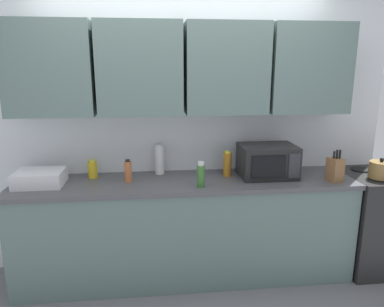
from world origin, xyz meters
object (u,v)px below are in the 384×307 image
Objects in this scene: microwave at (267,161)px; knife_block at (335,169)px; bottle_yellow_mustard at (93,169)px; bottle_white_jar at (160,159)px; kettle at (381,170)px; stove_range at (381,220)px; dish_rack at (40,178)px; bottle_spice_jar at (128,171)px; bottle_amber_vinegar at (227,164)px; bottle_green_oil at (201,175)px.

microwave is 1.75× the size of knife_block.
bottle_yellow_mustard is 0.59m from bottle_white_jar.
knife_block and bottle_white_jar have the same top height.
kettle is at bearing -11.44° from microwave.
stove_range is 5.52× the size of bottle_yellow_mustard.
dish_rack is 1.94× the size of bottle_spice_jar.
bottle_white_jar is (-0.59, 0.13, 0.03)m from bottle_amber_vinegar.
microwave is 2.91× the size of bottle_yellow_mustard.
stove_range is at bearing -6.54° from bottle_white_jar.
dish_rack is 1.38× the size of knife_block.
kettle is 0.91× the size of bottle_green_oil.
bottle_green_oil is at bearing -174.41° from stove_range.
knife_block is at bearing -179.08° from kettle.
knife_block is (-0.59, -0.15, 0.55)m from stove_range.
microwave reaches higher than bottle_amber_vinegar.
microwave is 1.75× the size of bottle_white_jar.
kettle is 0.69× the size of knife_block.
knife_block reaches higher than bottle_spice_jar.
bottle_white_jar is at bearing 128.33° from bottle_green_oil.
knife_block is (2.44, -0.17, 0.04)m from dish_rack.
knife_block is at bearing -14.63° from bottle_white_jar.
dish_rack is (-3.03, 0.02, 0.51)m from stove_range.
stove_range is 2.40× the size of dish_rack.
microwave is at bearing 0.91° from dish_rack.
bottle_amber_vinegar is at bearing 5.52° from bottle_spice_jar.
knife_block is at bearing -3.91° from dish_rack.
bottle_amber_vinegar is (-1.29, 0.24, 0.02)m from kettle.
bottle_white_jar is at bearing 165.37° from knife_block.
microwave is at bearing -4.75° from bottle_yellow_mustard.
microwave reaches higher than kettle.
knife_block is at bearing -8.99° from bottle_yellow_mustard.
stove_range is 3.32× the size of knife_block.
bottle_spice_jar is 0.35m from bottle_white_jar.
kettle is 2.48m from bottle_yellow_mustard.
stove_range is 3.07m from dish_rack.
dish_rack is at bearing -177.04° from bottle_amber_vinegar.
bottle_spice_jar is 0.93× the size of bottle_green_oil.
dish_rack is 1.01m from bottle_white_jar.
bottle_amber_vinegar is at bearing 171.67° from microwave.
dish_rack is 1.81× the size of bottle_green_oil.
bottle_amber_vinegar is (1.57, 0.08, 0.05)m from dish_rack.
bottle_amber_vinegar is at bearing -3.69° from bottle_yellow_mustard.
dish_rack is (-2.86, 0.16, -0.02)m from kettle.
microwave is 1.92m from dish_rack.
kettle is 1.92m from bottle_white_jar.
knife_block is 1.40× the size of bottle_spice_jar.
bottle_spice_jar is (-2.32, 0.02, 0.54)m from stove_range.
bottle_spice_jar reaches higher than bottle_yellow_mustard.
microwave is at bearing 1.54° from bottle_spice_jar.
knife_block reaches higher than kettle.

